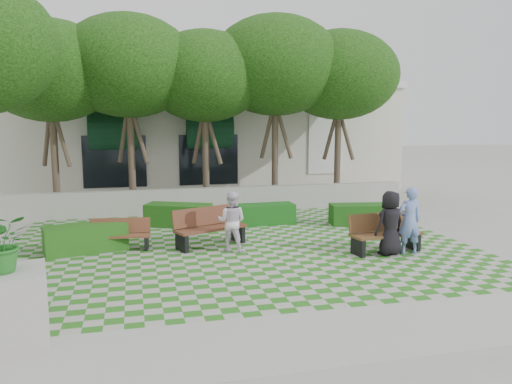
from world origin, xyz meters
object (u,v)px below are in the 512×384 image
object	(u,v)px
hedge_east	(360,214)
hedge_midleft	(178,215)
hedge_west	(86,238)
person_blue	(409,221)
bench_east	(385,233)
bench_mid	(209,228)
person_dark	(390,223)
person_white	(232,221)
hedge_midright	(265,214)
planter_front	(7,292)
bench_west	(120,235)

from	to	relation	value
hedge_east	hedge_midleft	bearing A→B (deg)	168.84
hedge_west	person_blue	xyz separation A→B (m)	(7.95, -2.18, 0.51)
hedge_east	hedge_west	distance (m)	8.44
hedge_west	bench_east	bearing A→B (deg)	-13.93
bench_mid	person_dark	xyz separation A→B (m)	(4.25, -2.00, 0.31)
hedge_east	person_white	size ratio (longest dim) A/B	1.21
hedge_midright	person_dark	size ratio (longest dim) A/B	1.15
hedge_midright	person_white	world-z (taller)	person_white
bench_mid	person_dark	distance (m)	4.71
planter_front	person_white	distance (m)	6.21
person_dark	hedge_east	bearing A→B (deg)	-117.50
bench_west	person_white	xyz separation A→B (m)	(2.81, -0.82, 0.39)
person_blue	person_dark	world-z (taller)	person_blue
planter_front	person_dark	bearing A→B (deg)	20.98
bench_east	bench_mid	size ratio (longest dim) A/B	0.94
bench_mid	hedge_east	xyz separation A→B (m)	(5.14, 1.55, -0.17)
hedge_midright	planter_front	world-z (taller)	planter_front
bench_east	bench_west	xyz separation A→B (m)	(-6.61, 1.85, -0.09)
bench_east	hedge_east	distance (m)	3.35
bench_west	planter_front	distance (m)	5.50
bench_east	hedge_midleft	distance (m)	6.54
bench_west	planter_front	bearing A→B (deg)	-99.33
person_white	bench_mid	bearing A→B (deg)	-27.57
hedge_midright	hedge_west	world-z (taller)	hedge_west
person_white	hedge_west	bearing A→B (deg)	14.02
hedge_east	hedge_west	bearing A→B (deg)	-170.54
bench_west	hedge_midright	size ratio (longest dim) A/B	0.86
bench_east	hedge_midright	bearing A→B (deg)	109.61
bench_west	person_dark	distance (m)	6.94
bench_east	person_white	size ratio (longest dim) A/B	1.25
bench_east	planter_front	size ratio (longest dim) A/B	0.98
person_dark	person_blue	bearing A→B (deg)	163.70
hedge_midleft	person_dark	bearing A→B (deg)	-44.00
hedge_east	hedge_midright	size ratio (longest dim) A/B	1.02
hedge_midright	person_dark	world-z (taller)	person_dark
bench_west	hedge_west	size ratio (longest dim) A/B	0.79
bench_west	person_blue	world-z (taller)	person_blue
planter_front	person_white	bearing A→B (deg)	45.70
bench_east	hedge_west	xyz separation A→B (m)	(-7.46, 1.85, -0.13)
bench_east	hedge_west	size ratio (longest dim) A/B	0.97
planter_front	bench_west	bearing A→B (deg)	73.84
hedge_west	person_dark	bearing A→B (deg)	-16.18
hedge_midright	bench_east	bearing A→B (deg)	-62.78
hedge_midright	hedge_midleft	bearing A→B (deg)	173.57
bench_mid	bench_west	distance (m)	2.34
hedge_midleft	bench_mid	bearing A→B (deg)	-77.61
bench_mid	hedge_midleft	bearing A→B (deg)	80.10
hedge_east	hedge_midright	bearing A→B (deg)	164.52
hedge_midleft	person_white	world-z (taller)	person_white
hedge_west	hedge_midright	bearing A→B (deg)	22.28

